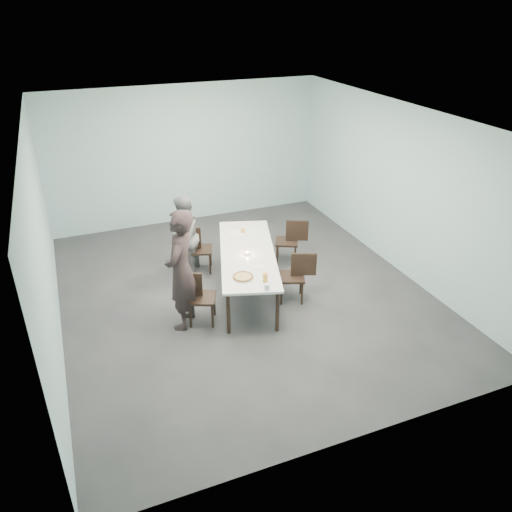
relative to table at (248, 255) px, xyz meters
name	(u,v)px	position (x,y,z in m)	size (l,w,h in m)	color
ground	(244,292)	(-0.10, -0.04, -0.69)	(7.00, 7.00, 0.00)	#333335
room_shell	(242,181)	(-0.10, -0.04, 1.33)	(6.02, 7.02, 3.01)	#A6CDD1
table	(248,255)	(0.00, 0.00, 0.00)	(1.63, 2.75, 0.75)	white
chair_near_left	(196,294)	(-1.07, -0.57, -0.19)	(0.65, 0.55, 0.87)	black
chair_far_left	(196,246)	(-0.62, 1.03, -0.19)	(0.65, 0.53, 0.87)	black
chair_near_right	(297,273)	(0.66, -0.56, -0.19)	(0.65, 0.55, 0.87)	black
chair_far_right	(291,238)	(1.14, 0.68, -0.19)	(0.65, 0.56, 0.87)	black
diner_near	(181,270)	(-1.27, -0.57, 0.27)	(0.70, 0.46, 1.92)	black
diner_far	(184,236)	(-0.84, 1.02, 0.05)	(0.73, 0.57, 1.50)	slate
pizza	(243,277)	(-0.37, -0.78, 0.08)	(0.34, 0.34, 0.04)	white
side_plate	(259,267)	(-0.03, -0.56, 0.06)	(0.18, 0.18, 0.01)	white
beer_glass	(265,278)	(-0.11, -1.02, 0.13)	(0.08, 0.08, 0.15)	gold
water_tumbler	(267,287)	(-0.17, -1.23, 0.10)	(0.08, 0.08, 0.09)	silver
tealight	(247,254)	(-0.04, -0.09, 0.08)	(0.06, 0.06, 0.05)	silver
amber_tumbler	(243,231)	(0.20, 0.76, 0.10)	(0.07, 0.07, 0.08)	gold
menu	(236,233)	(0.09, 0.80, 0.06)	(0.30, 0.22, 0.01)	silver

